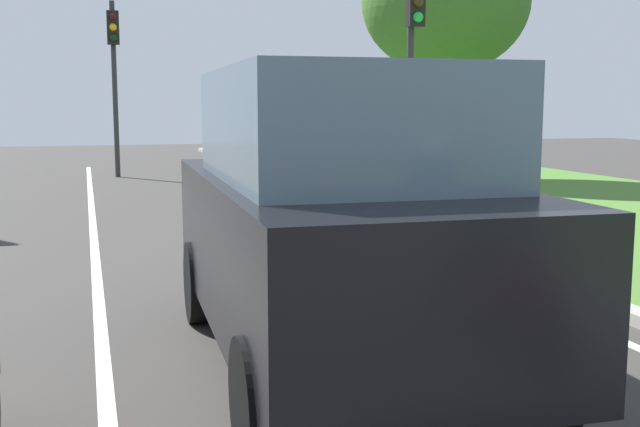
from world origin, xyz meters
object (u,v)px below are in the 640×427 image
at_px(traffic_light_far_median, 114,59).
at_px(tree_roadside_far, 445,2).
at_px(car_suv_ahead, 335,219).
at_px(traffic_light_near_right, 413,45).

xyz_separation_m(traffic_light_far_median, tree_roadside_far, (8.24, -3.54, 1.40)).
bearing_deg(car_suv_ahead, traffic_light_far_median, 95.17).
bearing_deg(car_suv_ahead, tree_roadside_far, 63.15).
xyz_separation_m(car_suv_ahead, tree_roadside_far, (7.30, 13.26, 3.48)).
relative_size(traffic_light_far_median, tree_roadside_far, 0.74).
bearing_deg(car_suv_ahead, traffic_light_near_right, 65.05).
distance_m(car_suv_ahead, tree_roadside_far, 15.53).
bearing_deg(tree_roadside_far, car_suv_ahead, -118.83).
xyz_separation_m(traffic_light_near_right, traffic_light_far_median, (-5.34, 8.13, 0.07)).
bearing_deg(traffic_light_far_median, traffic_light_near_right, -56.69).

